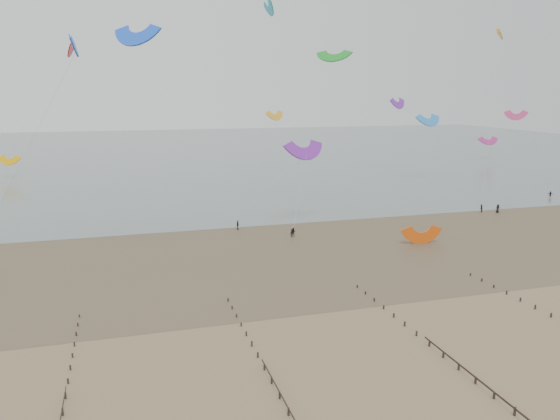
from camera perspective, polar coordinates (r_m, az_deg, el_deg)
The scene contains 6 objects.
ground at distance 64.70m, azimuth 9.22°, elevation -11.90°, with size 500.00×500.00×0.00m, color brown.
sea_and_shore at distance 93.95m, azimuth -2.08°, elevation -4.04°, with size 500.00×665.00×0.03m.
groynes at distance 52.21m, azimuth 22.95°, elevation -18.43°, with size 72.16×50.16×1.00m.
kitesurfers at distance 117.42m, azimuth 10.94°, elevation -0.53°, with size 150.57×20.05×1.87m.
grounded_kite at distance 100.20m, azimuth 14.52°, elevation -3.40°, with size 6.26×3.28×4.77m, color #DE510E, non-canonical shape.
kites_airborne at distance 141.41m, azimuth -11.91°, elevation 10.24°, with size 242.16×112.54×44.75m.
Camera 1 is at (-26.06, -53.10, 26.22)m, focal length 35.00 mm.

